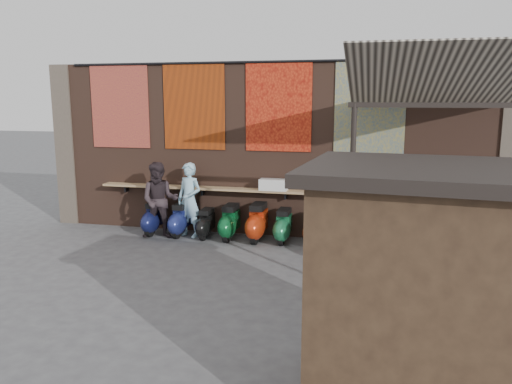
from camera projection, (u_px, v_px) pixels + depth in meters
ground at (237, 270)px, 9.40m from camera, size 70.00×70.00×0.00m
brick_wall at (267, 150)px, 11.62m from camera, size 10.00×0.40×4.00m
pier_left at (69, 145)px, 12.80m from camera, size 0.50×0.50×4.00m
pier_right at (510, 156)px, 10.44m from camera, size 0.50×0.50×4.00m
eating_counter at (264, 191)px, 11.43m from camera, size 8.00×0.32×0.05m
shelf_box at (273, 185)px, 11.32m from camera, size 0.63×0.30×0.25m
tapestry_redgold at (120, 106)px, 12.04m from camera, size 1.50×0.02×2.00m
tapestry_sun at (194, 106)px, 11.61m from camera, size 1.50×0.02×2.00m
tapestry_orange at (278, 107)px, 11.16m from camera, size 1.50×0.02×2.00m
tapestry_multi at (370, 107)px, 10.70m from camera, size 1.50×0.02×2.00m
hang_rail at (265, 62)px, 11.03m from camera, size 9.50×0.06×0.06m
scooter_stool_0 at (154, 218)px, 11.84m from camera, size 0.36×0.80×0.76m
scooter_stool_1 at (180, 220)px, 11.67m from camera, size 0.36×0.81×0.77m
scooter_stool_2 at (206, 224)px, 11.50m from camera, size 0.32×0.70×0.67m
scooter_stool_3 at (230, 222)px, 11.37m from camera, size 0.37×0.83×0.79m
scooter_stool_4 at (257, 223)px, 11.24m from camera, size 0.40×0.89×0.84m
scooter_stool_5 at (283, 226)px, 11.13m from camera, size 0.35×0.79×0.75m
scooter_stool_6 at (312, 229)px, 10.98m from camera, size 0.34×0.75×0.71m
scooter_stool_7 at (341, 227)px, 10.86m from camera, size 0.40×0.88×0.84m
diner_left at (189, 200)px, 11.54m from camera, size 0.73×0.59×1.73m
diner_right at (160, 200)px, 11.41m from camera, size 1.00×0.87×1.76m
shopper_navy at (424, 232)px, 8.62m from camera, size 1.16×0.87×1.83m
shopper_grey at (417, 242)px, 8.32m from camera, size 1.13×0.74×1.64m
shopper_tan at (420, 224)px, 9.75m from camera, size 0.88×0.84×1.52m
market_stall at (434, 302)px, 4.86m from camera, size 2.40×1.89×2.44m
stall_roof at (444, 172)px, 4.63m from camera, size 2.69×2.16×0.12m
stall_sign at (436, 226)px, 5.57m from camera, size 1.20×0.15×0.50m
stall_shelf at (431, 300)px, 5.74m from camera, size 1.87×0.27×0.06m
awning_canvas at (440, 77)px, 8.82m from camera, size 3.20×3.28×0.97m
awning_ledger at (431, 60)px, 10.27m from camera, size 3.30×0.08×0.12m
awning_header at (450, 105)px, 7.47m from camera, size 3.00×0.08×0.08m
awning_post_left at (351, 201)px, 8.07m from camera, size 0.09×0.09×3.10m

